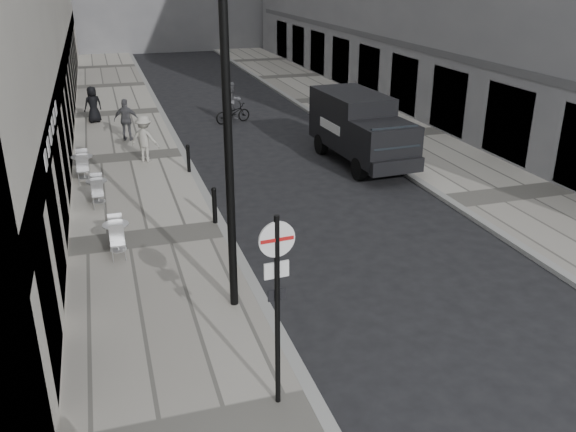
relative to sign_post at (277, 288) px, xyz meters
name	(u,v)px	position (x,y,z in m)	size (l,w,h in m)	color
sidewalk	(130,158)	(-1.40, 14.87, -2.16)	(4.00, 60.00, 0.12)	#ACA79C
far_sidewalk	(396,135)	(9.60, 14.87, -2.16)	(4.00, 60.00, 0.12)	#ACA79C
sign_post	(277,288)	(0.00, 0.00, 0.00)	(0.56, 0.11, 3.28)	black
lamppost	(228,136)	(0.00, 3.25, 1.52)	(0.29, 0.29, 6.51)	black
bollard_near	(215,206)	(0.45, 7.67, -1.62)	(0.13, 0.13, 0.97)	black
bollard_far	(188,159)	(0.45, 12.37, -1.65)	(0.12, 0.12, 0.90)	black
panel_van	(359,126)	(6.59, 12.01, -0.84)	(2.17, 5.29, 2.45)	black
cyclist	(233,107)	(3.54, 19.34, -1.49)	(1.83, 1.06, 1.86)	black
pedestrian_a	(126,120)	(-1.29, 17.20, -1.26)	(0.99, 0.41, 1.69)	#535358
pedestrian_b	(145,139)	(-0.84, 14.05, -1.26)	(1.08, 0.62, 1.68)	#B0ADA2
pedestrian_c	(93,105)	(-2.53, 20.80, -1.29)	(0.79, 0.51, 1.62)	black
cafe_table_near	(98,189)	(-2.59, 10.28, -1.70)	(0.62, 1.40, 0.80)	#A7A7A9
cafe_table_mid	(117,235)	(-2.20, 6.66, -1.68)	(0.64, 1.45, 0.83)	silver
cafe_table_far	(83,165)	(-3.00, 12.75, -1.65)	(0.70, 1.57, 0.89)	#B1B1B3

